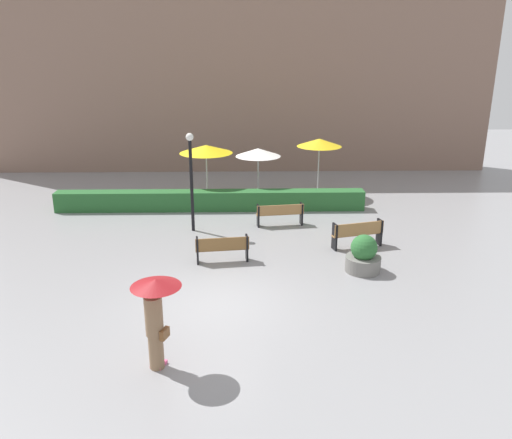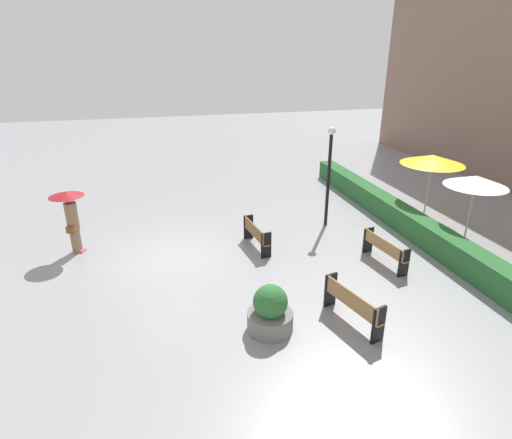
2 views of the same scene
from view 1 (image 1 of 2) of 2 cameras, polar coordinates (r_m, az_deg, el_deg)
The scene contains 12 objects.
ground_plane at distance 14.21m, azimuth -4.27°, elevation -9.15°, with size 60.00×60.00×0.00m, color gray.
bench_far_right at distance 18.02m, azimuth 11.15°, elevation -1.40°, with size 1.82×0.79×0.92m.
bench_back_row at distance 19.88m, azimuth 2.67°, elevation 0.73°, with size 1.84×0.58×0.85m.
bench_mid_center at distance 16.54m, azimuth -3.73°, elevation -3.07°, with size 1.72×0.53×0.86m.
pedestrian_with_umbrella at distance 11.11m, azimuth -11.01°, elevation -9.71°, with size 1.05×1.05×2.10m.
planter_pot at distance 16.21m, azimuth 11.73°, elevation -3.94°, with size 1.08×1.08×1.18m.
lamp_post at distance 18.99m, azimuth -7.16°, elevation 5.25°, with size 0.28×0.28×3.66m.
patio_umbrella_yellow at distance 22.90m, azimuth -5.52°, elevation 7.71°, with size 2.33×2.33×2.49m.
patio_umbrella_white at distance 22.89m, azimuth 0.24°, elevation 7.39°, with size 1.99×1.99×2.34m.
patio_umbrella_yellow_far at distance 23.73m, azimuth 6.98°, elevation 8.39°, with size 2.02×2.02×2.63m.
hedge_strip at distance 21.91m, azimuth -5.02°, elevation 2.10°, with size 12.93×0.70×0.82m, color #28602D.
building_facade at distance 28.58m, azimuth -2.91°, elevation 17.06°, with size 28.00×1.20×11.69m, color #846656.
Camera 1 is at (0.78, -12.56, 6.61)m, focal length 36.37 mm.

